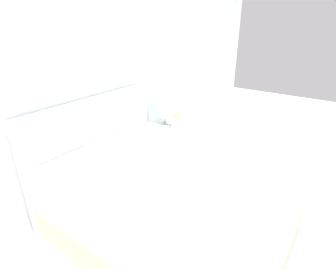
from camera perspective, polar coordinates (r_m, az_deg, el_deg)
The scene contains 7 objects.
ground_plane at distance 3.35m, azimuth -14.31°, elevation -12.31°, with size 12.00×12.00×0.00m, color silver.
wall_back at distance 2.86m, azimuth -17.90°, elevation 9.91°, with size 8.00×0.06×2.60m.
bed at distance 2.60m, azimuth -0.54°, elevation -14.42°, with size 1.66×2.07×1.19m.
nightstand at distance 3.81m, azimuth 1.36°, elevation -2.34°, with size 0.45×0.50×0.50m.
table_lamp at distance 3.64m, azimuth -0.62°, elevation 4.46°, with size 0.19×0.19×0.32m.
flower_vase at distance 3.76m, azimuth 2.15°, elevation 4.12°, with size 0.13×0.13×0.26m.
teacup at distance 3.67m, azimuth 3.50°, elevation 1.31°, with size 0.11×0.11×0.06m.
Camera 1 is at (-1.65, -2.18, 1.94)m, focal length 28.00 mm.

